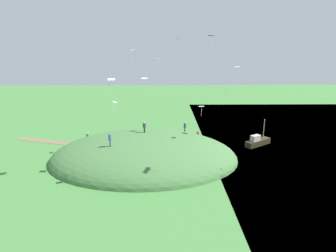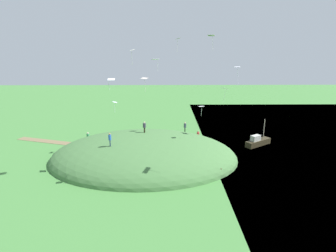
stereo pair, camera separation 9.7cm
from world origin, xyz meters
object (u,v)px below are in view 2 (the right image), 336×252
Objects in this scene: kite_2 at (237,68)px; kite_3 at (115,103)px; kite_9 at (178,39)px; kite_11 at (111,80)px; person_near_shore at (88,136)px; kite_10 at (201,107)px; boat_on_lake at (258,142)px; person_walking_path at (144,126)px; person_with_child at (185,126)px; kite_8 at (132,51)px; person_on_hilltop at (110,138)px; person_watching_kites at (198,134)px; mooring_post at (221,172)px; kite_7 at (224,89)px; kite_1 at (155,60)px; kite_0 at (211,36)px; kite_4 at (144,79)px.

kite_2 is 21.23m from kite_3.
kite_11 is at bearing 61.48° from kite_9.
kite_10 is at bearing 59.16° from person_near_shore.
kite_10 is 1.05× the size of kite_11.
person_walking_path is at bearing -23.61° from boat_on_lake.
kite_3 reaches higher than person_with_child.
kite_8 is 0.89× the size of kite_9.
boat_on_lake is at bearing -166.79° from kite_8.
kite_10 is at bearing 104.01° from kite_9.
person_watching_kites is (-13.13, -11.34, -3.19)m from person_on_hilltop.
kite_3 is 1.61× the size of mooring_post.
mooring_post is (0.45, -3.06, -13.31)m from kite_2.
kite_8 is 1.57× the size of kite_11.
kite_9 is 24.11m from mooring_post.
kite_2 is 15.65m from kite_8.
person_walking_path is at bearing -16.73° from kite_10.
kite_7 is (-21.98, 4.53, 8.75)m from person_near_shore.
person_watching_kites is at bearing -94.79° from kite_10.
kite_8 reaches higher than kite_1.
person_with_child is 20.01m from kite_2.
kite_11 is at bearing 29.87° from kite_0.
person_walking_path is 11.33m from person_watching_kites.
person_with_child is at bearing -77.83° from kite_10.
person_on_hilltop is 1.03× the size of person_watching_kites.
mooring_post is (-3.73, 13.19, -2.40)m from person_with_child.
person_watching_kites is 21.51m from kite_2.
kite_2 is 0.87× the size of kite_7.
kite_4 reaches higher than mooring_post.
person_watching_kites is 1.26× the size of kite_10.
kite_4 is (9.88, -5.74, -6.56)m from kite_0.
person_walking_path is at bearing -140.28° from kite_8.
kite_3 is (4.65, -2.25, 3.11)m from person_walking_path.
kite_2 is at bearing -116.35° from person_on_hilltop.
kite_4 is at bearing -98.21° from kite_8.
person_watching_kites is 19.01m from kite_8.
person_walking_path is 1.25× the size of kite_11.
kite_1 reaches higher than kite_4.
person_with_child is at bearing -57.11° from kite_0.
kite_3 is at bearing -20.16° from kite_10.
boat_on_lake reaches higher than person_with_child.
kite_1 is at bearing -4.07° from kite_2.
person_walking_path reaches higher than person_near_shore.
kite_9 reaches higher than kite_7.
kite_1 is at bearing 16.81° from mooring_post.
kite_1 is at bearing 52.84° from kite_10.
person_on_hilltop is 1.04× the size of kite_3.
mooring_post is (-10.22, 7.96, -3.92)m from person_walking_path.
person_watching_kites is at bearing -49.79° from boat_on_lake.
kite_0 is 17.37m from kite_3.
kite_8 is (-2.93, -4.04, 11.09)m from person_on_hilltop.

